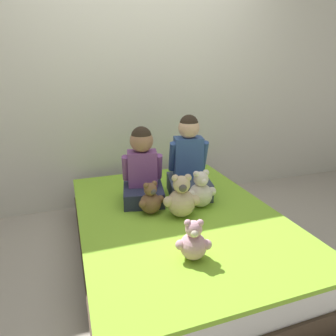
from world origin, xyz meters
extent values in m
plane|color=#B2A899|center=(0.00, 0.00, 0.00)|extent=(14.00, 14.00, 0.00)
cube|color=silver|center=(0.00, 1.14, 1.25)|extent=(8.00, 0.06, 2.50)
cube|color=#473828|center=(0.00, 0.00, 0.08)|extent=(1.45, 1.98, 0.16)
cube|color=silver|center=(0.00, 0.00, 0.25)|extent=(1.42, 1.94, 0.16)
cube|color=#8CC633|center=(0.00, 0.00, 0.34)|extent=(1.44, 1.96, 0.03)
cube|color=#282D47|center=(-0.19, 0.29, 0.42)|extent=(0.38, 0.41, 0.12)
cube|color=#7F4789|center=(-0.18, 0.35, 0.62)|extent=(0.26, 0.19, 0.28)
sphere|color=#9E7051|center=(-0.18, 0.35, 0.85)|extent=(0.18, 0.18, 0.18)
sphere|color=#2D2319|center=(-0.18, 0.35, 0.88)|extent=(0.16, 0.16, 0.16)
cylinder|color=#7F4789|center=(-0.31, 0.37, 0.63)|extent=(0.08, 0.14, 0.23)
cylinder|color=#7F4789|center=(-0.05, 0.32, 0.63)|extent=(0.08, 0.14, 0.23)
cube|color=#384251|center=(0.20, 0.29, 0.43)|extent=(0.41, 0.44, 0.15)
cube|color=#33518E|center=(0.22, 0.35, 0.67)|extent=(0.26, 0.19, 0.34)
sphere|color=#DBAD89|center=(0.22, 0.35, 0.92)|extent=(0.17, 0.17, 0.17)
sphere|color=#2D2319|center=(0.22, 0.35, 0.96)|extent=(0.15, 0.15, 0.15)
cylinder|color=#33518E|center=(0.09, 0.38, 0.68)|extent=(0.08, 0.15, 0.27)
cylinder|color=#33518E|center=(0.35, 0.32, 0.68)|extent=(0.08, 0.15, 0.27)
sphere|color=brown|center=(-0.19, 0.08, 0.44)|extent=(0.16, 0.16, 0.16)
sphere|color=brown|center=(-0.19, 0.08, 0.55)|extent=(0.10, 0.10, 0.10)
sphere|color=#4C4742|center=(-0.18, 0.04, 0.54)|extent=(0.04, 0.04, 0.04)
sphere|color=brown|center=(-0.23, 0.07, 0.59)|extent=(0.04, 0.04, 0.04)
sphere|color=brown|center=(-0.16, 0.09, 0.59)|extent=(0.04, 0.04, 0.04)
sphere|color=brown|center=(-0.26, 0.04, 0.46)|extent=(0.06, 0.06, 0.06)
sphere|color=brown|center=(-0.12, 0.08, 0.46)|extent=(0.06, 0.06, 0.06)
sphere|color=silver|center=(0.20, 0.06, 0.45)|extent=(0.19, 0.19, 0.19)
sphere|color=silver|center=(0.20, 0.06, 0.58)|extent=(0.12, 0.12, 0.12)
sphere|color=white|center=(0.21, 0.01, 0.58)|extent=(0.05, 0.05, 0.05)
sphere|color=silver|center=(0.16, 0.06, 0.63)|extent=(0.05, 0.05, 0.05)
sphere|color=silver|center=(0.25, 0.06, 0.63)|extent=(0.05, 0.05, 0.05)
sphere|color=silver|center=(0.12, 0.04, 0.47)|extent=(0.07, 0.07, 0.07)
sphere|color=silver|center=(0.29, 0.05, 0.47)|extent=(0.07, 0.07, 0.07)
sphere|color=#D1B78E|center=(0.01, -0.04, 0.46)|extent=(0.20, 0.20, 0.20)
sphere|color=#D1B78E|center=(0.01, -0.04, 0.60)|extent=(0.13, 0.13, 0.13)
sphere|color=#4C4742|center=(-0.01, -0.09, 0.60)|extent=(0.06, 0.06, 0.06)
sphere|color=#D1B78E|center=(-0.04, -0.03, 0.65)|extent=(0.05, 0.05, 0.05)
sphere|color=#D1B78E|center=(0.05, -0.05, 0.65)|extent=(0.05, 0.05, 0.05)
sphere|color=#D1B78E|center=(-0.09, -0.04, 0.48)|extent=(0.08, 0.08, 0.08)
sphere|color=#D1B78E|center=(0.10, -0.08, 0.48)|extent=(0.08, 0.08, 0.08)
sphere|color=#DBA3B2|center=(-0.12, -0.54, 0.43)|extent=(0.16, 0.16, 0.16)
sphere|color=#DBA3B2|center=(-0.12, -0.54, 0.55)|extent=(0.10, 0.10, 0.10)
sphere|color=beige|center=(-0.13, -0.58, 0.54)|extent=(0.04, 0.04, 0.04)
sphere|color=#DBA3B2|center=(-0.15, -0.53, 0.58)|extent=(0.04, 0.04, 0.04)
sphere|color=#DBA3B2|center=(-0.08, -0.55, 0.58)|extent=(0.04, 0.04, 0.04)
sphere|color=#DBA3B2|center=(-0.19, -0.53, 0.45)|extent=(0.06, 0.06, 0.06)
sphere|color=#DBA3B2|center=(-0.05, -0.57, 0.45)|extent=(0.06, 0.06, 0.06)
camera|label=1|loc=(-0.73, -1.87, 1.41)|focal=32.00mm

